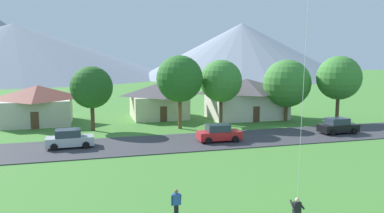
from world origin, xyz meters
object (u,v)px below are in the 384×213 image
(tree_near_right, at_px, (287,83))
(tree_near_left, at_px, (339,78))
(parked_car_black_west_end, at_px, (338,126))
(parked_car_silver_mid_east, at_px, (70,139))
(watcher_person, at_px, (176,205))
(house_leftmost, at_px, (246,98))
(tree_left_of_center, at_px, (221,81))
(house_right_center, at_px, (38,104))
(tree_center, at_px, (92,87))
(house_left_center, at_px, (159,100))
(tree_right_of_center, at_px, (180,79))
(parked_car_red_mid_west, at_px, (219,133))

(tree_near_right, bearing_deg, tree_near_left, -29.78)
(parked_car_black_west_end, height_order, parked_car_silver_mid_east, same)
(watcher_person, bearing_deg, tree_near_left, 40.67)
(house_leftmost, xyz_separation_m, parked_car_black_west_end, (5.22, -12.62, -1.91))
(tree_left_of_center, height_order, tree_near_right, tree_near_right)
(house_leftmost, distance_m, parked_car_black_west_end, 13.79)
(house_right_center, xyz_separation_m, tree_center, (6.46, -6.53, 2.42))
(parked_car_black_west_end, relative_size, watcher_person, 2.54)
(house_left_center, relative_size, tree_left_of_center, 0.97)
(tree_near_right, bearing_deg, tree_right_of_center, -174.45)
(tree_right_of_center, distance_m, parked_car_red_mid_west, 9.40)
(tree_near_left, bearing_deg, tree_near_right, 150.22)
(house_right_center, bearing_deg, house_left_center, 2.15)
(tree_near_right, bearing_deg, watcher_person, -128.95)
(house_leftmost, distance_m, parked_car_red_mid_west, 15.46)
(house_leftmost, bearing_deg, tree_center, -169.89)
(tree_near_right, height_order, parked_car_silver_mid_east, tree_near_right)
(house_leftmost, relative_size, tree_center, 1.47)
(tree_center, relative_size, watcher_person, 4.35)
(parked_car_red_mid_west, bearing_deg, tree_left_of_center, 69.07)
(tree_left_of_center, height_order, parked_car_silver_mid_east, tree_left_of_center)
(tree_near_right, bearing_deg, house_right_center, 167.99)
(parked_car_black_west_end, distance_m, parked_car_red_mid_west, 13.70)
(tree_center, xyz_separation_m, parked_car_black_west_end, (25.53, -9.00, -4.04))
(house_left_center, distance_m, tree_right_of_center, 9.22)
(house_right_center, bearing_deg, tree_left_of_center, -17.89)
(parked_car_red_mid_west, bearing_deg, watcher_person, -116.35)
(tree_left_of_center, xyz_separation_m, parked_car_silver_mid_east, (-17.32, -7.50, -4.52))
(house_left_center, distance_m, tree_near_left, 23.51)
(tree_near_right, distance_m, parked_car_silver_mid_east, 27.93)
(house_left_center, bearing_deg, house_right_center, -177.85)
(tree_left_of_center, relative_size, tree_center, 1.09)
(house_left_center, relative_size, tree_center, 1.06)
(house_left_center, xyz_separation_m, tree_center, (-8.85, -7.10, 2.45))
(tree_left_of_center, distance_m, parked_car_black_west_end, 14.17)
(tree_near_left, relative_size, parked_car_silver_mid_east, 1.98)
(tree_right_of_center, distance_m, tree_near_right, 14.65)
(tree_left_of_center, xyz_separation_m, tree_right_of_center, (-5.40, -0.99, 0.41))
(tree_right_of_center, relative_size, parked_car_black_west_end, 2.00)
(house_left_center, relative_size, parked_car_silver_mid_east, 1.81)
(parked_car_red_mid_west, bearing_deg, parked_car_black_west_end, 0.73)
(parked_car_silver_mid_east, relative_size, watcher_person, 2.54)
(watcher_person, bearing_deg, parked_car_red_mid_west, 63.65)
(house_leftmost, relative_size, parked_car_silver_mid_east, 2.51)
(house_right_center, distance_m, parked_car_red_mid_west, 24.16)
(house_leftmost, relative_size, house_right_center, 1.27)
(house_left_center, bearing_deg, tree_left_of_center, -50.07)
(house_right_center, bearing_deg, tree_near_right, -12.01)
(house_right_center, bearing_deg, tree_near_left, -14.93)
(house_right_center, bearing_deg, parked_car_red_mid_west, -40.64)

